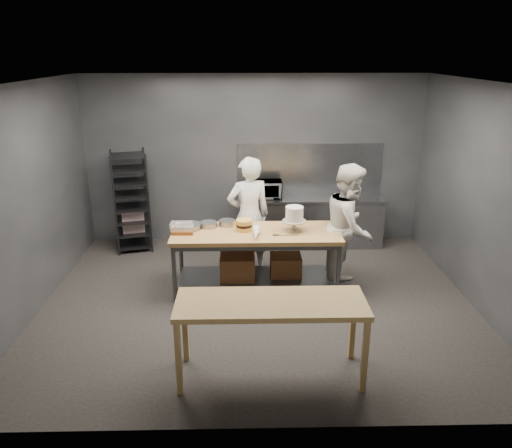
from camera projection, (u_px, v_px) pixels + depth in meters
The scene contains 16 objects.
ground at pixel (258, 302), 7.07m from camera, with size 6.00×6.00×0.00m, color black.
back_wall at pixel (254, 160), 8.93m from camera, with size 6.00×0.04×3.00m, color #4C4F54.
work_table at pixel (257, 254), 7.24m from camera, with size 2.40×0.90×0.92m.
near_counter at pixel (271, 309), 5.22m from camera, with size 2.00×0.70×0.90m.
back_counter at pixel (310, 221), 9.00m from camera, with size 2.60×0.60×0.90m.
splashback_panel at pixel (309, 169), 8.98m from camera, with size 2.60×0.02×0.90m, color slate.
speed_rack at pixel (132, 202), 8.72m from camera, with size 0.74×0.78×1.75m.
chef_behind at pixel (249, 216), 7.74m from camera, with size 0.68×0.45×1.87m, color white.
chef_right at pixel (349, 227), 7.24m from camera, with size 0.91×0.71×1.87m, color silver.
microwave at pixel (266, 189), 8.78m from camera, with size 0.54×0.37×0.30m, color black.
frosted_cake_stand at pixel (294, 216), 7.07m from camera, with size 0.34×0.34×0.36m.
layer_cake at pixel (244, 225), 7.14m from camera, with size 0.23×0.23×0.16m.
cake_pans at pixel (206, 225), 7.28m from camera, with size 0.80×0.42×0.07m.
piping_bag at pixel (256, 234), 6.87m from camera, with size 0.12×0.12×0.38m, color silver.
offset_spatula at pixel (282, 235), 6.97m from camera, with size 0.37×0.02×0.02m.
pastry_clamshells at pixel (182, 228), 7.10m from camera, with size 0.34×0.34×0.11m.
Camera 1 is at (-0.17, -6.30, 3.38)m, focal length 35.00 mm.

